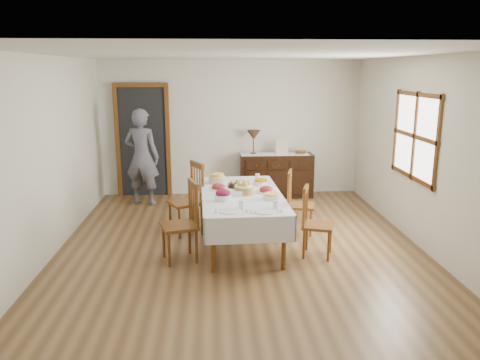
{
  "coord_description": "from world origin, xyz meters",
  "views": [
    {
      "loc": [
        -0.37,
        -6.07,
        2.41
      ],
      "look_at": [
        0.0,
        0.1,
        0.95
      ],
      "focal_mm": 35.0,
      "sensor_mm": 36.0,
      "label": 1
    }
  ],
  "objects": [
    {
      "name": "ground",
      "position": [
        0.0,
        0.0,
        0.0
      ],
      "size": [
        6.0,
        6.0,
        0.0
      ],
      "primitive_type": "plane",
      "color": "brown"
    },
    {
      "name": "casserole_dish",
      "position": [
        0.41,
        -0.12,
        0.78
      ],
      "size": [
        0.24,
        0.24,
        0.08
      ],
      "color": "white",
      "rests_on": "dining_table"
    },
    {
      "name": "picture_frame",
      "position": [
        0.95,
        2.65,
        0.97
      ],
      "size": [
        0.22,
        0.08,
        0.28
      ],
      "color": "#C2B88B",
      "rests_on": "sideboard"
    },
    {
      "name": "runner",
      "position": [
        0.82,
        2.7,
        0.84
      ],
      "size": [
        1.3,
        0.35,
        0.01
      ],
      "color": "white",
      "rests_on": "sideboard"
    },
    {
      "name": "chair_left_far",
      "position": [
        -0.73,
        0.71,
        0.54
      ],
      "size": [
        0.6,
        0.6,
        1.07
      ],
      "rotation": [
        0.0,
        0.0,
        -1.11
      ],
      "color": "#5D3313",
      "rests_on": "ground"
    },
    {
      "name": "chair_right_far",
      "position": [
        0.9,
        0.62,
        0.48
      ],
      "size": [
        0.48,
        0.48,
        0.95
      ],
      "rotation": [
        0.0,
        0.0,
        1.33
      ],
      "color": "#5D3313",
      "rests_on": "ground"
    },
    {
      "name": "glass_far_b",
      "position": [
        0.32,
        0.92,
        0.8
      ],
      "size": [
        0.07,
        0.07,
        0.11
      ],
      "color": "white",
      "rests_on": "dining_table"
    },
    {
      "name": "person",
      "position": [
        -1.64,
        2.31,
        0.94
      ],
      "size": [
        0.66,
        0.52,
        1.87
      ],
      "primitive_type": "imported",
      "rotation": [
        0.0,
        0.0,
        2.86
      ],
      "color": "#52525C",
      "rests_on": "ground"
    },
    {
      "name": "carrot_bowl",
      "position": [
        0.34,
        0.66,
        0.78
      ],
      "size": [
        0.22,
        0.22,
        0.09
      ],
      "color": "white",
      "rests_on": "dining_table"
    },
    {
      "name": "beet_bowl",
      "position": [
        -0.24,
        -0.16,
        0.81
      ],
      "size": [
        0.21,
        0.21,
        0.15
      ],
      "color": "white",
      "rests_on": "dining_table"
    },
    {
      "name": "egg_basket",
      "position": [
        -0.02,
        0.54,
        0.78
      ],
      "size": [
        0.27,
        0.27,
        0.11
      ],
      "color": "black",
      "rests_on": "dining_table"
    },
    {
      "name": "table_lamp",
      "position": [
        0.42,
        2.73,
        1.19
      ],
      "size": [
        0.26,
        0.26,
        0.46
      ],
      "color": "brown",
      "rests_on": "sideboard"
    },
    {
      "name": "ham_platter_a",
      "position": [
        -0.29,
        0.41,
        0.77
      ],
      "size": [
        0.28,
        0.28,
        0.11
      ],
      "color": "white",
      "rests_on": "dining_table"
    },
    {
      "name": "room_shell",
      "position": [
        -0.15,
        0.42,
        1.64
      ],
      "size": [
        5.02,
        6.02,
        2.65
      ],
      "color": "silver",
      "rests_on": "ground"
    },
    {
      "name": "bread_basket",
      "position": [
        0.05,
        0.14,
        0.82
      ],
      "size": [
        0.27,
        0.27,
        0.18
      ],
      "color": "olive",
      "rests_on": "dining_table"
    },
    {
      "name": "dining_table",
      "position": [
        0.03,
        0.17,
        0.65
      ],
      "size": [
        1.16,
        2.19,
        0.74
      ],
      "rotation": [
        0.0,
        0.0,
        0.03
      ],
      "color": "silver",
      "rests_on": "ground"
    },
    {
      "name": "pineapple_bowl",
      "position": [
        -0.3,
        0.81,
        0.81
      ],
      "size": [
        0.26,
        0.26,
        0.14
      ],
      "color": "#CEBA8D",
      "rests_on": "dining_table"
    },
    {
      "name": "deco_bowl",
      "position": [
        1.32,
        2.71,
        0.86
      ],
      "size": [
        0.2,
        0.2,
        0.06
      ],
      "color": "#5D3313",
      "rests_on": "sideboard"
    },
    {
      "name": "glass_far_a",
      "position": [
        -0.22,
        0.87,
        0.79
      ],
      "size": [
        0.07,
        0.07,
        0.09
      ],
      "color": "white",
      "rests_on": "dining_table"
    },
    {
      "name": "setting_right",
      "position": [
        0.3,
        -0.66,
        0.76
      ],
      "size": [
        0.42,
        0.31,
        0.1
      ],
      "color": "white",
      "rests_on": "dining_table"
    },
    {
      "name": "chair_left_near",
      "position": [
        -0.75,
        -0.34,
        0.53
      ],
      "size": [
        0.54,
        0.54,
        1.04
      ],
      "rotation": [
        0.0,
        0.0,
        -1.28
      ],
      "color": "#5D3313",
      "rests_on": "ground"
    },
    {
      "name": "setting_left",
      "position": [
        -0.12,
        -0.62,
        0.76
      ],
      "size": [
        0.42,
        0.31,
        0.1
      ],
      "color": "white",
      "rests_on": "dining_table"
    },
    {
      "name": "chair_right_near",
      "position": [
        0.95,
        -0.3,
        0.47
      ],
      "size": [
        0.49,
        0.49,
        0.94
      ],
      "rotation": [
        0.0,
        0.0,
        1.25
      ],
      "color": "#5D3313",
      "rests_on": "ground"
    },
    {
      "name": "butter_dish",
      "position": [
        -0.04,
        0.03,
        0.78
      ],
      "size": [
        0.14,
        0.09,
        0.07
      ],
      "color": "white",
      "rests_on": "dining_table"
    },
    {
      "name": "ham_platter_b",
      "position": [
        0.37,
        0.22,
        0.77
      ],
      "size": [
        0.29,
        0.29,
        0.11
      ],
      "color": "white",
      "rests_on": "dining_table"
    },
    {
      "name": "sideboard",
      "position": [
        0.86,
        2.72,
        0.42
      ],
      "size": [
        1.39,
        0.51,
        0.83
      ],
      "color": "black",
      "rests_on": "ground"
    }
  ]
}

